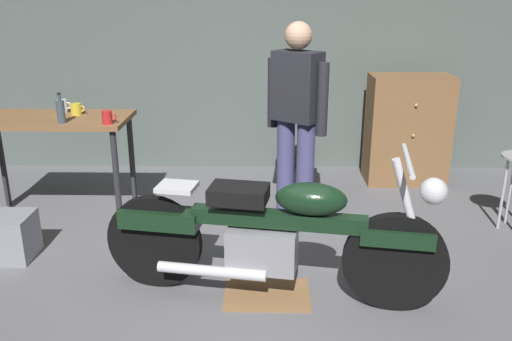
# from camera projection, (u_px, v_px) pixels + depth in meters

# --- Properties ---
(ground_plane) EXTENTS (12.00, 12.00, 0.00)m
(ground_plane) POSITION_uv_depth(u_px,v_px,m) (248.00, 301.00, 3.45)
(ground_plane) COLOR slate
(back_wall) EXTENTS (8.00, 0.12, 3.10)m
(back_wall) POSITION_uv_depth(u_px,v_px,m) (255.00, 25.00, 5.60)
(back_wall) COLOR #56605B
(back_wall) RESTS_ON ground_plane
(workbench) EXTENTS (1.30, 0.64, 0.90)m
(workbench) POSITION_uv_depth(u_px,v_px,m) (51.00, 130.00, 4.46)
(workbench) COLOR brown
(workbench) RESTS_ON ground_plane
(motorcycle) EXTENTS (2.17, 0.68, 1.00)m
(motorcycle) POSITION_uv_depth(u_px,v_px,m) (273.00, 234.00, 3.36)
(motorcycle) COLOR black
(motorcycle) RESTS_ON ground_plane
(person_standing) EXTENTS (0.48, 0.40, 1.67)m
(person_standing) POSITION_uv_depth(u_px,v_px,m) (296.00, 115.00, 4.39)
(person_standing) COLOR #4C497D
(person_standing) RESTS_ON ground_plane
(wooden_dresser) EXTENTS (0.80, 0.47, 1.10)m
(wooden_dresser) POSITION_uv_depth(u_px,v_px,m) (407.00, 130.00, 5.42)
(wooden_dresser) COLOR brown
(wooden_dresser) RESTS_ON ground_plane
(drip_tray) EXTENTS (0.56, 0.40, 0.01)m
(drip_tray) POSITION_uv_depth(u_px,v_px,m) (267.00, 294.00, 3.51)
(drip_tray) COLOR olive
(drip_tray) RESTS_ON ground_plane
(storage_bin) EXTENTS (0.44, 0.32, 0.34)m
(storage_bin) POSITION_uv_depth(u_px,v_px,m) (3.00, 237.00, 3.95)
(storage_bin) COLOR gray
(storage_bin) RESTS_ON ground_plane
(mug_white_ceramic) EXTENTS (0.12, 0.08, 0.11)m
(mug_white_ceramic) POSITION_uv_depth(u_px,v_px,m) (63.00, 106.00, 4.56)
(mug_white_ceramic) COLOR white
(mug_white_ceramic) RESTS_ON workbench
(mug_yellow_tall) EXTENTS (0.12, 0.09, 0.09)m
(mug_yellow_tall) POSITION_uv_depth(u_px,v_px,m) (76.00, 109.00, 4.49)
(mug_yellow_tall) COLOR yellow
(mug_yellow_tall) RESTS_ON workbench
(mug_red_diner) EXTENTS (0.12, 0.08, 0.10)m
(mug_red_diner) POSITION_uv_depth(u_px,v_px,m) (107.00, 117.00, 4.18)
(mug_red_diner) COLOR red
(mug_red_diner) RESTS_ON workbench
(bottle) EXTENTS (0.06, 0.06, 0.24)m
(bottle) POSITION_uv_depth(u_px,v_px,m) (61.00, 111.00, 4.20)
(bottle) COLOR #3F4C59
(bottle) RESTS_ON workbench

